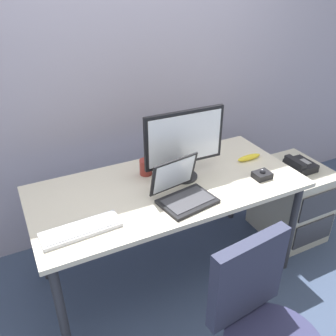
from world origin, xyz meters
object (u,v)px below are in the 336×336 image
(coffee_mug, at_px, (146,167))
(trackball_mouse, at_px, (262,175))
(monitor_main, at_px, (184,141))
(banana, at_px, (249,157))
(keyboard, at_px, (81,229))
(laptop, at_px, (183,191))
(desk_phone, at_px, (300,165))
(file_cabinet, at_px, (291,201))

(coffee_mug, bearing_deg, trackball_mouse, -30.44)
(monitor_main, relative_size, banana, 2.75)
(coffee_mug, bearing_deg, keyboard, -144.19)
(laptop, bearing_deg, desk_phone, 7.01)
(desk_phone, xyz_separation_m, trackball_mouse, (-0.50, -0.15, 0.13))
(keyboard, bearing_deg, banana, 10.83)
(laptop, height_order, coffee_mug, laptop)
(monitor_main, distance_m, laptop, 0.32)
(monitor_main, bearing_deg, desk_phone, -4.94)
(keyboard, distance_m, banana, 1.27)
(file_cabinet, height_order, monitor_main, monitor_main)
(laptop, relative_size, banana, 1.85)
(desk_phone, distance_m, trackball_mouse, 0.53)
(file_cabinet, bearing_deg, laptop, -172.18)
(banana, bearing_deg, laptop, -161.72)
(monitor_main, xyz_separation_m, banana, (0.52, 0.00, -0.24))
(trackball_mouse, height_order, banana, trackball_mouse)
(monitor_main, relative_size, coffee_mug, 5.06)
(keyboard, xyz_separation_m, banana, (1.25, 0.24, 0.01))
(file_cabinet, xyz_separation_m, keyboard, (-1.68, -0.17, 0.45))
(desk_phone, bearing_deg, file_cabinet, 63.22)
(monitor_main, xyz_separation_m, coffee_mug, (-0.20, 0.15, -0.20))
(monitor_main, bearing_deg, banana, 0.05)
(coffee_mug, height_order, banana, coffee_mug)
(laptop, relative_size, coffee_mug, 3.40)
(desk_phone, xyz_separation_m, monitor_main, (-0.94, 0.08, 0.36))
(monitor_main, relative_size, laptop, 1.49)
(monitor_main, distance_m, keyboard, 0.80)
(trackball_mouse, distance_m, banana, 0.24)
(trackball_mouse, xyz_separation_m, banana, (0.08, 0.23, -0.00))
(desk_phone, xyz_separation_m, banana, (-0.42, 0.08, 0.12))
(desk_phone, height_order, banana, banana)
(file_cabinet, height_order, banana, banana)
(keyboard, relative_size, coffee_mug, 4.04)
(keyboard, distance_m, trackball_mouse, 1.17)
(file_cabinet, relative_size, banana, 3.16)
(desk_phone, distance_m, keyboard, 1.68)
(trackball_mouse, bearing_deg, keyboard, -179.66)
(trackball_mouse, height_order, coffee_mug, coffee_mug)
(desk_phone, relative_size, coffee_mug, 1.94)
(file_cabinet, relative_size, desk_phone, 3.00)
(keyboard, height_order, banana, banana)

